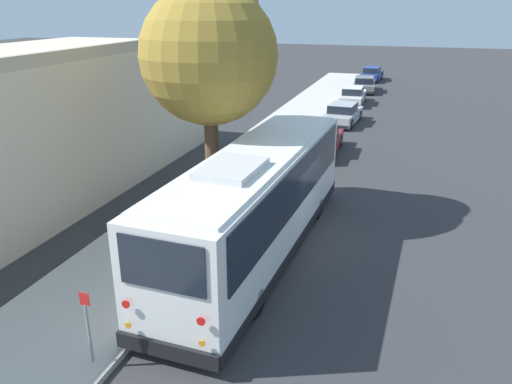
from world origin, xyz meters
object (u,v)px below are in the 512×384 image
parked_sedan_silver (343,114)px  parked_sedan_white (353,96)px  parked_sedan_maroon (321,141)px  parked_sedan_blue (372,74)px  parked_sedan_gray (364,85)px  sign_post_far (134,297)px  sign_post_near (88,327)px  street_tree (210,46)px  shuttle_bus (258,197)px

parked_sedan_silver → parked_sedan_white: bearing=6.5°
parked_sedan_maroon → parked_sedan_blue: 26.49m
parked_sedan_white → parked_sedan_gray: 5.96m
sign_post_far → sign_post_near: bearing=-180.0°
street_tree → parked_sedan_gray: bearing=-3.9°
parked_sedan_maroon → parked_sedan_gray: (19.77, 0.02, -0.02)m
shuttle_bus → parked_sedan_silver: shuttle_bus is taller
shuttle_bus → parked_sedan_gray: (31.06, 0.25, -1.22)m
parked_sedan_silver → parked_sedan_gray: 12.77m
parked_sedan_gray → sign_post_far: (-35.30, 1.47, 0.09)m
parked_sedan_maroon → sign_post_far: bearing=173.4°
parked_sedan_gray → street_tree: 29.58m
parked_sedan_maroon → parked_sedan_blue: bearing=-1.1°
parked_sedan_silver → parked_sedan_gray: parked_sedan_silver is taller
sign_post_near → sign_post_far: bearing=0.0°
parked_sedan_silver → parked_sedan_white: (6.81, 0.26, -0.00)m
street_tree → sign_post_far: street_tree is taller
street_tree → sign_post_near: 9.35m
street_tree → sign_post_near: street_tree is taller
parked_sedan_maroon → parked_sedan_silver: (7.00, -0.05, -0.01)m
parked_sedan_silver → sign_post_far: 22.58m
shuttle_bus → parked_sedan_blue: bearing=2.8°
parked_sedan_silver → parked_sedan_maroon: bearing=-176.1°
parked_sedan_silver → sign_post_far: (-22.53, 1.54, 0.08)m
parked_sedan_maroon → sign_post_near: 17.30m
parked_sedan_blue → street_tree: street_tree is taller
parked_sedan_blue → sign_post_near: size_ratio=2.82×
sign_post_far → parked_sedan_white: bearing=-2.5°
parked_sedan_white → parked_sedan_maroon: bearing=179.4°
parked_sedan_maroon → sign_post_far: size_ratio=4.46×
parked_sedan_silver → street_tree: (-16.27, 2.04, 5.28)m
parked_sedan_maroon → parked_sedan_blue: size_ratio=0.99×
parked_sedan_white → sign_post_far: 29.37m
parked_sedan_maroon → street_tree: bearing=166.7°
parked_sedan_white → parked_sedan_gray: size_ratio=0.98×
parked_sedan_gray → sign_post_near: (-37.00, 1.47, 0.42)m
parked_sedan_blue → sign_post_far: 42.04m
parked_sedan_white → parked_sedan_gray: (5.95, -0.20, -0.00)m
parked_sedan_blue → street_tree: 36.19m
parked_sedan_gray → parked_sedan_maroon: bearing=175.2°
parked_sedan_white → sign_post_near: (-31.05, 1.28, 0.42)m
parked_sedan_gray → parked_sedan_silver: bearing=175.4°
shuttle_bus → sign_post_far: shuttle_bus is taller
shuttle_bus → parked_sedan_gray: size_ratio=2.38×
street_tree → sign_post_far: 8.15m
parked_sedan_silver → parked_sedan_blue: bearing=4.5°
sign_post_near → parked_sedan_white: bearing=-2.4°
parked_sedan_silver → sign_post_near: 24.28m
parked_sedan_gray → sign_post_far: parked_sedan_gray is taller
parked_sedan_maroon → parked_sedan_blue: parked_sedan_blue is taller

